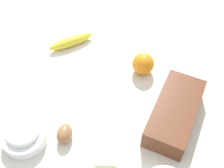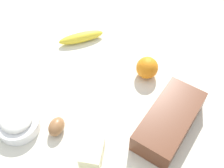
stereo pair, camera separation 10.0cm
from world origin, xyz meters
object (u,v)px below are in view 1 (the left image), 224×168
(flour_bowl, at_px, (24,135))
(banana, at_px, (71,41))
(orange_fruit, at_px, (143,64))
(butter_block, at_px, (106,155))
(egg_near_butter, at_px, (64,134))
(loaf_pan, at_px, (175,112))

(flour_bowl, xyz_separation_m, banana, (-0.45, -0.06, -0.01))
(orange_fruit, relative_size, butter_block, 0.92)
(egg_near_butter, bearing_deg, orange_fruit, 158.59)
(butter_block, relative_size, egg_near_butter, 1.32)
(flour_bowl, distance_m, banana, 0.45)
(banana, relative_size, egg_near_butter, 2.80)
(orange_fruit, bearing_deg, banana, -95.21)
(banana, height_order, butter_block, butter_block)
(loaf_pan, height_order, flour_bowl, loaf_pan)
(flour_bowl, xyz_separation_m, orange_fruit, (-0.42, 0.26, 0.01))
(flour_bowl, xyz_separation_m, egg_near_butter, (-0.05, 0.11, -0.01))
(banana, relative_size, butter_block, 2.11)
(loaf_pan, height_order, banana, loaf_pan)
(flour_bowl, bearing_deg, orange_fruit, 148.46)
(banana, distance_m, orange_fruit, 0.32)
(loaf_pan, distance_m, banana, 0.52)
(loaf_pan, relative_size, butter_block, 3.18)
(flour_bowl, distance_m, egg_near_butter, 0.13)
(flour_bowl, height_order, orange_fruit, orange_fruit)
(loaf_pan, relative_size, flour_bowl, 2.04)
(orange_fruit, bearing_deg, loaf_pan, 44.19)
(banana, distance_m, egg_near_butter, 0.43)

